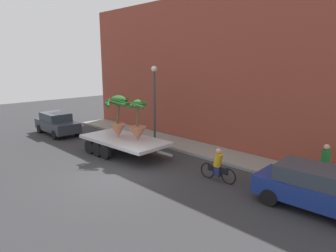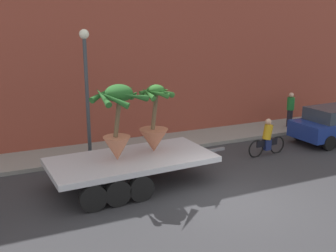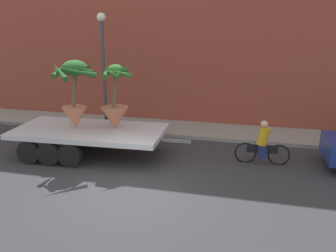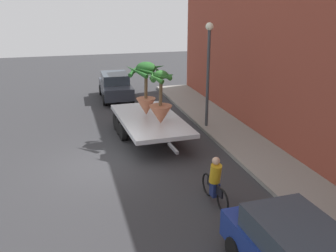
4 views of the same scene
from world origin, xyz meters
name	(u,v)px [view 2 (image 2 of 4)]	position (x,y,z in m)	size (l,w,h in m)	color
ground_plane	(234,200)	(0.00, 0.00, 0.00)	(60.00, 60.00, 0.00)	#2D2D30
sidewalk	(155,144)	(0.00, 6.10, 0.07)	(24.00, 2.20, 0.15)	gray
building_facade	(140,35)	(0.00, 7.80, 4.64)	(24.00, 1.20, 9.27)	brown
flatbed_trailer	(125,165)	(-2.65, 2.37, 0.76)	(6.35, 2.83, 0.98)	#B7BABF
potted_palm_rear	(154,126)	(-1.49, 2.64, 1.87)	(1.22, 1.17, 2.27)	#B26647
potted_palm_middle	(118,120)	(-2.86, 2.31, 2.29)	(1.82, 1.86, 2.42)	#C17251
cyclist	(267,139)	(3.58, 3.05, 0.67)	(1.84, 0.36, 1.54)	black
parked_car	(336,123)	(7.61, 3.34, 0.83)	(4.30, 2.00, 1.58)	navy
pedestrian_near_gate	(290,109)	(7.12, 5.79, 1.04)	(0.36, 0.36, 1.71)	black
street_lamp	(86,78)	(-3.07, 5.30, 3.23)	(0.36, 0.36, 4.83)	#383D42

